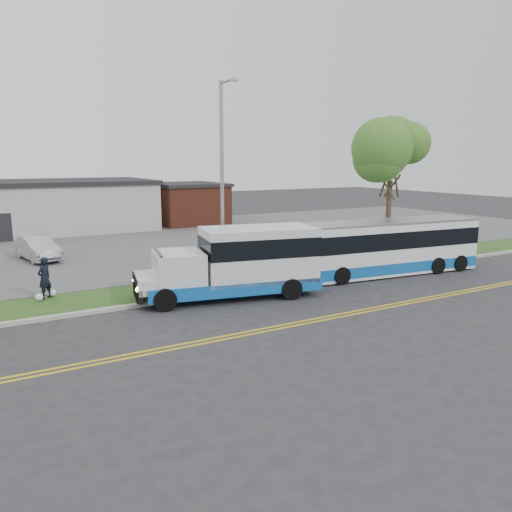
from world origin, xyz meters
TOP-DOWN VIEW (x-y plane):
  - ground at (0.00, 0.00)m, footprint 140.00×140.00m
  - lane_line_north at (0.00, -3.85)m, footprint 70.00×0.12m
  - lane_line_south at (0.00, -4.15)m, footprint 70.00×0.12m
  - curb at (0.00, 1.10)m, footprint 80.00×0.30m
  - verge at (0.00, 2.90)m, footprint 80.00×3.30m
  - parking_lot at (0.00, 17.00)m, footprint 80.00×25.00m
  - brick_wing at (10.50, 26.00)m, footprint 6.30×7.30m
  - tree_east at (14.00, 3.00)m, footprint 5.20×5.20m
  - streetlight_near at (3.00, 2.73)m, footprint 0.35×1.53m
  - shuttle_bus at (2.76, 0.45)m, footprint 8.37×4.08m
  - transit_bus at (11.76, 0.60)m, footprint 10.55×3.47m
  - pedestrian at (-4.99, 4.00)m, footprint 0.80×0.76m
  - parked_car_a at (-4.23, 13.40)m, footprint 2.40×4.57m
  - grocery_bag_left at (-5.29, 3.75)m, footprint 0.32×0.32m
  - grocery_bag_right at (-4.69, 4.25)m, footprint 0.32×0.32m

SIDE VIEW (x-z plane):
  - ground at x=0.00m, z-range 0.00..0.00m
  - lane_line_north at x=0.00m, z-range 0.00..0.01m
  - lane_line_south at x=0.00m, z-range 0.00..0.01m
  - verge at x=0.00m, z-range 0.00..0.10m
  - parking_lot at x=0.00m, z-range 0.00..0.10m
  - curb at x=0.00m, z-range 0.00..0.15m
  - grocery_bag_left at x=-5.29m, z-range 0.10..0.42m
  - grocery_bag_right at x=-4.69m, z-range 0.10..0.42m
  - parked_car_a at x=-4.23m, z-range 0.10..1.53m
  - pedestrian at x=-4.99m, z-range 0.10..1.93m
  - transit_bus at x=11.76m, z-range 0.02..2.89m
  - shuttle_bus at x=2.76m, z-range 0.11..3.19m
  - brick_wing at x=10.50m, z-range 0.01..3.91m
  - streetlight_near at x=3.00m, z-range 0.48..9.98m
  - tree_east at x=14.00m, z-range 2.04..10.37m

